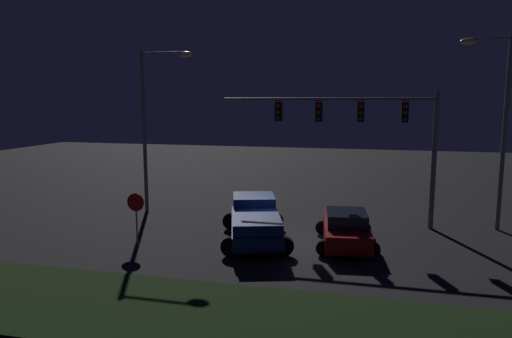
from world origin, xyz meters
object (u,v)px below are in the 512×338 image
object	(u,v)px
traffic_signal_gantry	(361,122)
pickup_truck	(255,218)
street_lamp_left	(154,112)
car_sedan	(346,228)
street_lamp_right	(496,112)
stop_sign	(136,209)

from	to	relation	value
traffic_signal_gantry	pickup_truck	bearing A→B (deg)	-138.50
traffic_signal_gantry	street_lamp_left	bearing A→B (deg)	-179.94
pickup_truck	traffic_signal_gantry	world-z (taller)	traffic_signal_gantry
car_sedan	street_lamp_left	bearing A→B (deg)	64.00
pickup_truck	street_lamp_left	size ratio (longest dim) A/B	0.67
street_lamp_right	stop_sign	bearing A→B (deg)	-157.48
car_sedan	traffic_signal_gantry	xyz separation A→B (m)	(0.43, 3.62, 4.29)
car_sedan	street_lamp_right	xyz separation A→B (m)	(6.44, 4.17, 4.79)
pickup_truck	car_sedan	distance (m)	3.89
pickup_truck	street_lamp_left	bearing A→B (deg)	42.95
traffic_signal_gantry	stop_sign	world-z (taller)	traffic_signal_gantry
street_lamp_left	stop_sign	distance (m)	7.08
car_sedan	traffic_signal_gantry	size ratio (longest dim) A/B	0.44
street_lamp_right	stop_sign	size ratio (longest dim) A/B	4.01
stop_sign	street_lamp_left	bearing A→B (deg)	107.90
pickup_truck	street_lamp_left	xyz separation A→B (m)	(-6.48, 3.80, 4.43)
stop_sign	car_sedan	bearing A→B (deg)	13.42
car_sedan	stop_sign	size ratio (longest dim) A/B	2.05
traffic_signal_gantry	street_lamp_left	xyz separation A→B (m)	(-10.79, -0.01, 0.40)
pickup_truck	street_lamp_left	distance (m)	8.72
street_lamp_left	car_sedan	bearing A→B (deg)	-19.22
pickup_truck	traffic_signal_gantry	bearing A→B (deg)	-65.13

